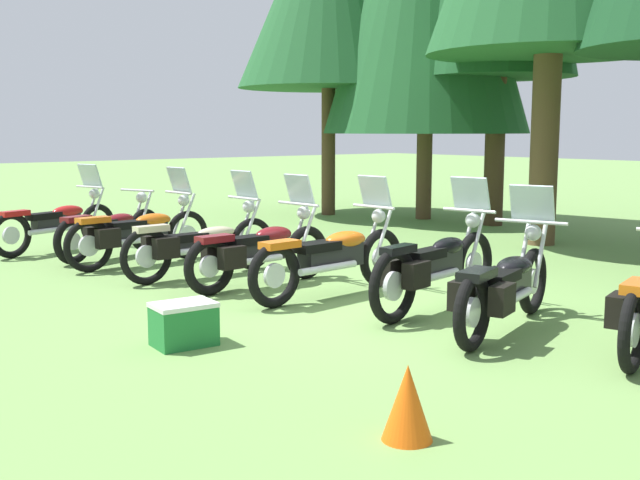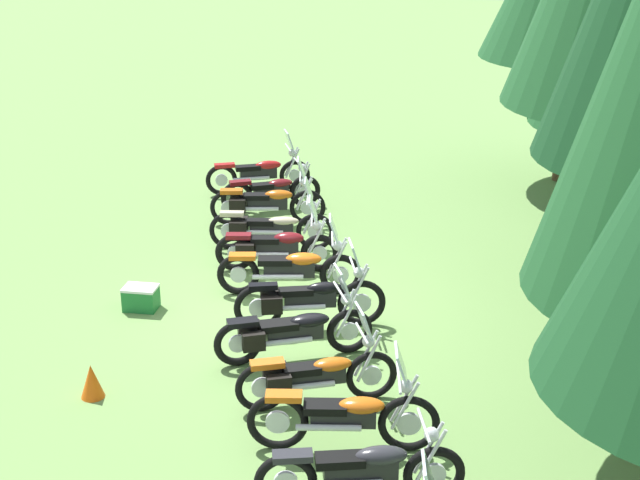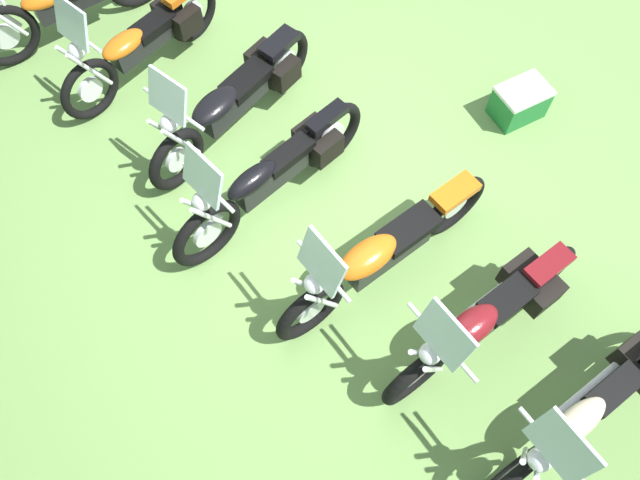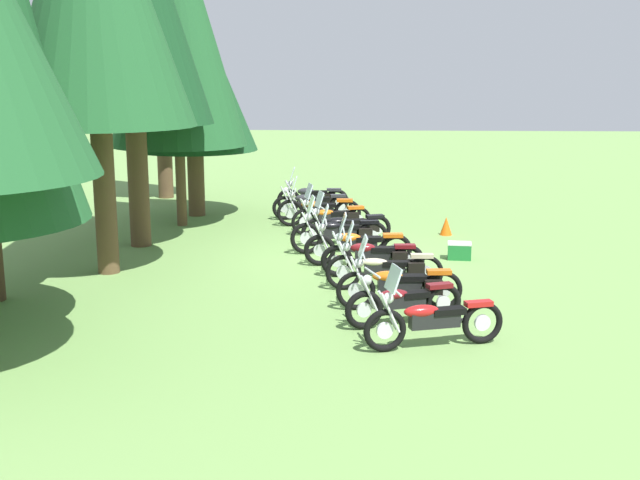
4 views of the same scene
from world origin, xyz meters
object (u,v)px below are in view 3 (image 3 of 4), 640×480
object	(u,v)px
motorcycle_6	(274,175)
motorcycle_8	(143,40)
motorcycle_3	(595,404)
picnic_cooler	(520,102)
motorcycle_7	(234,99)
motorcycle_4	(487,317)
motorcycle_5	(384,252)

from	to	relation	value
motorcycle_6	motorcycle_8	bearing A→B (deg)	-93.61
motorcycle_6	motorcycle_8	size ratio (longest dim) A/B	1.10
motorcycle_3	picnic_cooler	xyz separation A→B (m)	(2.71, -1.77, -0.26)
motorcycle_3	motorcycle_7	xyz separation A→B (m)	(4.22, 0.82, 0.00)
motorcycle_3	motorcycle_8	bearing A→B (deg)	-79.29
motorcycle_7	picnic_cooler	world-z (taller)	motorcycle_7
motorcycle_4	motorcycle_8	xyz separation A→B (m)	(4.44, 1.01, 0.00)
motorcycle_8	picnic_cooler	xyz separation A→B (m)	(-2.75, -3.01, -0.26)
motorcycle_6	picnic_cooler	distance (m)	2.81
motorcycle_4	motorcycle_5	size ratio (longest dim) A/B	0.91
motorcycle_3	motorcycle_7	world-z (taller)	motorcycle_3
motorcycle_3	motorcycle_8	xyz separation A→B (m)	(5.46, 1.24, 0.00)
motorcycle_4	motorcycle_5	bearing A→B (deg)	-72.35
motorcycle_5	motorcycle_4	bearing A→B (deg)	106.83
motorcycle_4	motorcycle_3	bearing A→B (deg)	99.43
motorcycle_4	motorcycle_6	distance (m)	2.31
motorcycle_3	motorcycle_5	xyz separation A→B (m)	(1.98, 0.60, 0.02)
motorcycle_7	motorcycle_8	size ratio (longest dim) A/B	1.07
motorcycle_4	motorcycle_6	size ratio (longest dim) A/B	0.94
motorcycle_5	motorcycle_3	bearing A→B (deg)	102.69
motorcycle_6	picnic_cooler	world-z (taller)	motorcycle_6
motorcycle_4	motorcycle_8	world-z (taller)	motorcycle_8
motorcycle_4	motorcycle_5	world-z (taller)	motorcycle_5
motorcycle_7	motorcycle_8	world-z (taller)	motorcycle_8
motorcycle_6	motorcycle_7	bearing A→B (deg)	-108.90
motorcycle_6	motorcycle_7	size ratio (longest dim) A/B	1.03
motorcycle_3	motorcycle_5	world-z (taller)	motorcycle_3
motorcycle_5	motorcycle_8	world-z (taller)	motorcycle_5
picnic_cooler	motorcycle_6	bearing A→B (deg)	79.86
motorcycle_3	motorcycle_4	world-z (taller)	motorcycle_3
motorcycle_3	motorcycle_7	distance (m)	4.30
motorcycle_3	motorcycle_7	size ratio (longest dim) A/B	1.03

